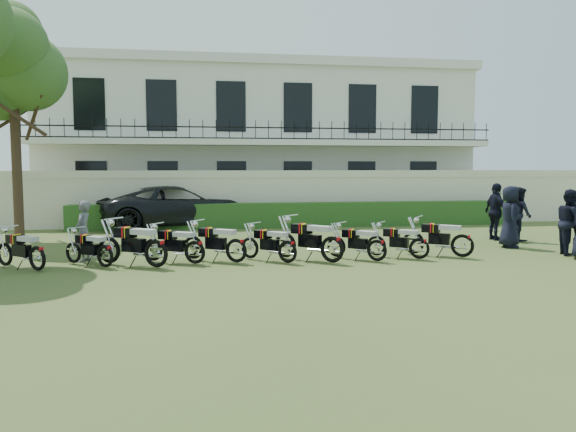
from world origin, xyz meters
The scene contains 21 objects.
ground centered at (0.00, 0.00, 0.00)m, with size 100.00×100.00×0.00m, color #344C1E.
perimeter_wall centered at (0.00, 8.00, 1.17)m, with size 30.00×0.35×2.30m.
hedge centered at (1.00, 7.20, 0.50)m, with size 18.00×0.60×1.00m, color #224E1C.
building centered at (0.00, 13.96, 3.71)m, with size 20.40×9.60×7.40m.
tree_west_near centered at (-8.96, 5.00, 5.89)m, with size 3.40×3.20×7.90m.
motorcycle_0 centered at (-6.71, -1.37, 0.46)m, with size 1.48×1.23×1.00m.
motorcycle_1 centered at (-5.21, -1.16, 0.43)m, with size 1.36×1.15×0.93m.
motorcycle_2 centered at (-3.98, -1.39, 0.54)m, with size 1.84×1.25×1.16m.
motorcycle_3 centered at (-3.06, -1.01, 0.46)m, with size 1.63×1.00×1.00m.
motorcycle_4 centered at (-2.02, -0.99, 0.49)m, with size 1.65×1.16×1.05m.
motorcycle_5 centered at (-0.73, -1.23, 0.45)m, with size 1.35×1.30×0.98m.
motorcycle_6 centered at (0.39, -1.41, 0.54)m, with size 1.61×1.55×1.16m.
motorcycle_7 centered at (1.59, -1.34, 0.44)m, with size 1.34×1.28×0.96m.
motorcycle_8 centered at (2.81, -1.18, 0.44)m, with size 1.44×1.12×0.95m.
motorcycle_9 centered at (4.07, -1.09, 0.49)m, with size 1.63×1.25×1.07m.
suv centered at (-3.88, 8.03, 0.84)m, with size 2.80×6.07×1.69m, color black.
inspector centered at (-5.91, -0.09, 0.79)m, with size 0.58×0.38×1.59m, color #5D5D62.
officer_1 centered at (7.30, -1.01, 0.92)m, with size 0.90×0.70×1.84m, color black.
officer_3 centered at (6.40, 0.56, 0.94)m, with size 0.92×0.60×1.88m, color black.
officer_4 centered at (7.53, 1.90, 0.90)m, with size 0.87×0.68×1.79m, color black.
officer_5 centered at (6.87, 2.22, 0.96)m, with size 1.12×0.47×1.91m, color black.
Camera 1 is at (-2.92, -15.16, 2.48)m, focal length 35.00 mm.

